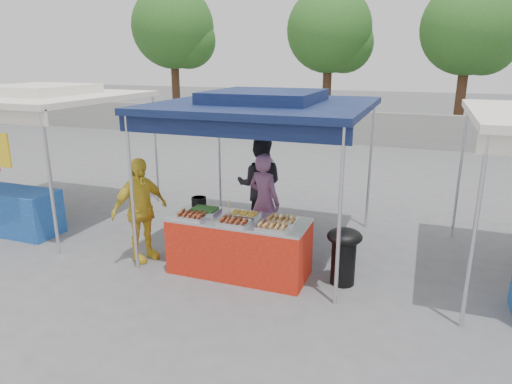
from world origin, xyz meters
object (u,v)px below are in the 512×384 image
(vendor_woman, at_px, (264,202))
(vendor_table, at_px, (239,246))
(wok_burner, at_px, (344,251))
(customer_person, at_px, (140,210))
(helper_man, at_px, (260,185))
(cooking_pot, at_px, (199,201))

(vendor_woman, bearing_deg, vendor_table, 107.00)
(vendor_table, bearing_deg, vendor_woman, 88.35)
(vendor_table, xyz_separation_m, wok_burner, (1.48, 0.20, 0.06))
(wok_burner, xyz_separation_m, customer_person, (-3.09, -0.29, 0.33))
(helper_man, bearing_deg, wok_burner, 125.80)
(wok_burner, xyz_separation_m, helper_man, (-1.80, 1.54, 0.38))
(helper_man, relative_size, customer_person, 1.06)
(helper_man, bearing_deg, cooking_pot, 57.15)
(helper_man, xyz_separation_m, customer_person, (-1.29, -1.83, -0.05))
(customer_person, bearing_deg, vendor_woman, -33.09)
(cooking_pot, height_order, helper_man, helper_man)
(wok_burner, bearing_deg, customer_person, 168.17)
(wok_burner, bearing_deg, helper_man, 122.22)
(vendor_woman, bearing_deg, wok_burner, 169.61)
(vendor_woman, relative_size, customer_person, 0.99)
(vendor_table, height_order, helper_man, helper_man)
(vendor_table, height_order, customer_person, customer_person)
(vendor_table, xyz_separation_m, helper_man, (-0.31, 1.74, 0.44))
(cooking_pot, distance_m, wok_burner, 2.34)
(wok_burner, height_order, helper_man, helper_man)
(vendor_woman, distance_m, customer_person, 1.97)
(cooking_pot, relative_size, customer_person, 0.14)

